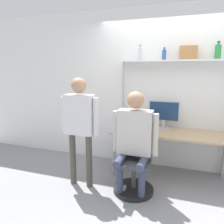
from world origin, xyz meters
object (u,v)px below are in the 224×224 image
(monitor, at_px, (164,113))
(bottle_green, at_px, (218,52))
(cell_phone, at_px, (152,132))
(office_chair, at_px, (134,171))
(storage_box, at_px, (188,53))
(bottle_blue, at_px, (164,55))
(laptop, at_px, (138,127))
(person_standing, at_px, (80,119))
(bottle_clear, at_px, (140,54))
(person_seated, at_px, (134,134))

(monitor, height_order, bottle_green, bottle_green)
(cell_phone, xyz_separation_m, office_chair, (-0.16, -0.49, -0.45))
(bottle_green, bearing_deg, storage_box, 180.00)
(cell_phone, distance_m, bottle_blue, 1.23)
(laptop, xyz_separation_m, person_standing, (-0.70, -0.63, 0.21))
(laptop, relative_size, person_standing, 0.18)
(person_standing, bearing_deg, bottle_green, 27.61)
(monitor, relative_size, office_chair, 0.52)
(laptop, relative_size, cell_phone, 1.91)
(office_chair, bearing_deg, cell_phone, 72.15)
(bottle_green, relative_size, bottle_clear, 1.06)
(cell_phone, height_order, bottle_green, bottle_green)
(laptop, distance_m, cell_phone, 0.24)
(monitor, bearing_deg, storage_box, 3.23)
(person_standing, xyz_separation_m, bottle_green, (1.79, 0.94, 0.94))
(laptop, distance_m, storage_box, 1.37)
(person_seated, bearing_deg, cell_phone, 73.92)
(person_seated, xyz_separation_m, person_standing, (-0.77, -0.07, 0.17))
(laptop, height_order, bottle_blue, bottle_blue)
(bottle_clear, bearing_deg, bottle_blue, 0.00)
(laptop, distance_m, person_standing, 0.96)
(cell_phone, height_order, storage_box, storage_box)
(person_seated, height_order, bottle_green, bottle_green)
(laptop, xyz_separation_m, office_chair, (0.07, -0.52, -0.51))
(bottle_blue, xyz_separation_m, bottle_clear, (-0.38, -0.00, 0.02))
(bottle_blue, distance_m, storage_box, 0.36)
(cell_phone, distance_m, person_standing, 1.14)
(monitor, relative_size, person_standing, 0.31)
(laptop, distance_m, bottle_blue, 1.21)
(monitor, distance_m, person_seated, 0.91)
(person_standing, bearing_deg, monitor, 40.86)
(bottle_blue, bearing_deg, office_chair, -107.10)
(monitor, xyz_separation_m, bottle_clear, (-0.42, 0.02, 0.96))
(monitor, xyz_separation_m, laptop, (-0.36, -0.29, -0.19))
(bottle_green, bearing_deg, person_standing, -152.39)
(person_standing, height_order, storage_box, storage_box)
(office_chair, height_order, storage_box, storage_box)
(bottle_blue, bearing_deg, person_standing, -137.56)
(cell_phone, bearing_deg, laptop, 171.91)
(storage_box, bearing_deg, bottle_green, 0.00)
(office_chair, xyz_separation_m, storage_box, (0.61, 0.83, 1.65))
(office_chair, bearing_deg, storage_box, 53.36)
(bottle_blue, bearing_deg, laptop, -137.11)
(person_standing, relative_size, bottle_green, 6.24)
(cell_phone, height_order, person_standing, person_standing)
(office_chair, height_order, bottle_blue, bottle_blue)
(office_chair, height_order, bottle_clear, bottle_clear)
(office_chair, xyz_separation_m, bottle_green, (1.02, 0.83, 1.66))
(monitor, distance_m, laptop, 0.50)
(office_chair, distance_m, person_standing, 1.06)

